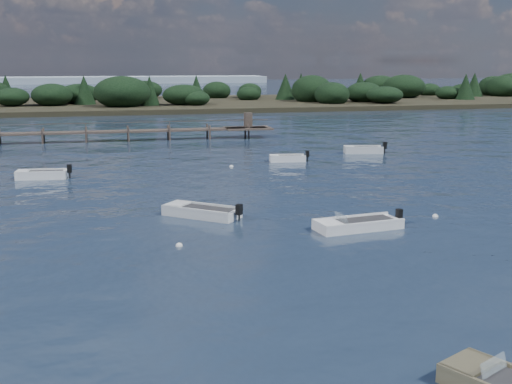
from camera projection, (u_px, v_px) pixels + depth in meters
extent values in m
plane|color=#152031|center=(196.00, 127.00, 80.90)|extent=(400.00, 400.00, 0.00)
cube|color=silver|center=(363.00, 152.00, 58.34)|extent=(3.63, 2.04, 0.80)
cube|color=silver|center=(349.00, 147.00, 58.21)|extent=(1.06, 1.37, 0.16)
cube|color=#262628|center=(366.00, 148.00, 58.27)|extent=(2.50, 1.55, 0.14)
cube|color=silver|center=(365.00, 148.00, 57.64)|extent=(3.38, 0.84, 0.16)
cube|color=silver|center=(362.00, 146.00, 58.85)|extent=(3.38, 0.84, 0.16)
cube|color=black|center=(385.00, 145.00, 58.27)|extent=(0.39, 0.45, 0.63)
cylinder|color=black|center=(385.00, 151.00, 58.38)|extent=(0.14, 0.14, 0.63)
cube|color=silver|center=(42.00, 177.00, 45.77)|extent=(3.55, 1.71, 0.75)
cube|color=silver|center=(22.00, 171.00, 45.50)|extent=(0.94, 1.33, 0.15)
cube|color=#262628|center=(45.00, 172.00, 45.74)|extent=(2.43, 1.33, 0.13)
cube|color=silver|center=(40.00, 173.00, 45.07)|extent=(3.43, 0.45, 0.15)
cube|color=silver|center=(43.00, 170.00, 46.30)|extent=(3.43, 0.45, 0.15)
cube|color=black|center=(69.00, 169.00, 45.93)|extent=(0.33, 0.39, 0.59)
cylinder|color=black|center=(70.00, 176.00, 46.03)|extent=(0.12, 0.12, 0.59)
cube|color=silver|center=(358.00, 227.00, 32.08)|extent=(4.54, 2.19, 0.64)
cube|color=silver|center=(328.00, 223.00, 31.42)|extent=(1.23, 1.60, 0.13)
cube|color=#262628|center=(364.00, 221.00, 32.14)|extent=(3.12, 1.69, 0.11)
cube|color=silver|center=(366.00, 223.00, 31.30)|extent=(4.35, 0.68, 0.13)
cube|color=silver|center=(351.00, 216.00, 32.70)|extent=(4.35, 0.68, 0.13)
cube|color=black|center=(399.00, 214.00, 32.81)|extent=(0.29, 0.34, 0.50)
cylinder|color=black|center=(399.00, 222.00, 32.90)|extent=(0.10, 0.10, 0.50)
cube|color=silver|center=(341.00, 217.00, 31.62)|extent=(0.30, 1.19, 0.38)
cube|color=silver|center=(287.00, 160.00, 53.54)|extent=(3.07, 1.58, 0.68)
cube|color=silver|center=(274.00, 156.00, 53.36)|extent=(0.85, 1.15, 0.14)
cube|color=#262628|center=(290.00, 156.00, 53.50)|extent=(2.11, 1.21, 0.12)
cube|color=silver|center=(288.00, 156.00, 52.94)|extent=(2.92, 0.53, 0.14)
cube|color=silver|center=(287.00, 155.00, 53.98)|extent=(2.92, 0.53, 0.14)
cube|color=black|center=(307.00, 154.00, 53.59)|extent=(0.32, 0.37, 0.54)
cylinder|color=black|center=(307.00, 159.00, 53.68)|extent=(0.11, 0.11, 0.54)
cube|color=#6F674A|center=(470.00, 364.00, 16.82)|extent=(1.68, 1.51, 0.13)
cube|color=silver|center=(494.00, 365.00, 16.27)|extent=(1.05, 0.62, 0.38)
cube|color=silver|center=(202.00, 215.00, 34.66)|extent=(4.20, 3.89, 0.69)
cube|color=silver|center=(177.00, 204.00, 35.27)|extent=(1.68, 1.73, 0.14)
cube|color=#262628|center=(207.00, 209.00, 34.44)|extent=(2.98, 2.79, 0.12)
cube|color=silver|center=(194.00, 210.00, 33.93)|extent=(3.26, 2.77, 0.14)
cube|color=silver|center=(209.00, 205.00, 35.22)|extent=(3.26, 2.77, 0.14)
cube|color=black|center=(239.00, 209.00, 33.54)|extent=(0.43, 0.44, 0.54)
cylinder|color=black|center=(239.00, 218.00, 33.63)|extent=(0.14, 0.14, 0.54)
sphere|color=silver|center=(179.00, 246.00, 29.11)|extent=(0.32, 0.32, 0.32)
sphere|color=silver|center=(231.00, 167.00, 50.89)|extent=(0.32, 0.32, 0.32)
sphere|color=silver|center=(435.00, 217.00, 34.60)|extent=(0.32, 0.32, 0.32)
cube|color=#473B34|center=(248.00, 128.00, 70.16)|extent=(5.00, 3.20, 0.18)
cube|color=#473B34|center=(248.00, 120.00, 69.98)|extent=(0.80, 0.80, 1.60)
cylinder|color=#473B34|center=(0.00, 139.00, 65.27)|extent=(0.20, 0.20, 2.20)
cylinder|color=#473B34|center=(43.00, 140.00, 64.61)|extent=(0.20, 0.20, 2.20)
cylinder|color=#473B34|center=(44.00, 138.00, 66.24)|extent=(0.20, 0.20, 2.20)
cylinder|color=#473B34|center=(86.00, 139.00, 65.57)|extent=(0.20, 0.20, 2.20)
cylinder|color=#473B34|center=(87.00, 137.00, 67.20)|extent=(0.20, 0.20, 2.20)
cylinder|color=#473B34|center=(129.00, 138.00, 66.54)|extent=(0.20, 0.20, 2.20)
cylinder|color=#473B34|center=(128.00, 136.00, 68.17)|extent=(0.20, 0.20, 2.20)
cylinder|color=#473B34|center=(170.00, 137.00, 67.51)|extent=(0.20, 0.20, 2.20)
cylinder|color=#473B34|center=(168.00, 135.00, 69.14)|extent=(0.20, 0.20, 2.20)
cylinder|color=#473B34|center=(210.00, 136.00, 68.47)|extent=(0.20, 0.20, 2.20)
cylinder|color=#473B34|center=(207.00, 134.00, 70.10)|extent=(0.20, 0.20, 2.20)
cylinder|color=#473B34|center=(249.00, 135.00, 69.44)|extent=(0.20, 0.20, 2.20)
cylinder|color=#473B34|center=(245.00, 133.00, 71.07)|extent=(0.20, 0.20, 2.20)
cube|color=black|center=(295.00, 104.00, 124.68)|extent=(190.00, 40.00, 1.60)
ellipsoid|color=black|center=(295.00, 89.00, 124.12)|extent=(180.50, 36.00, 4.40)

